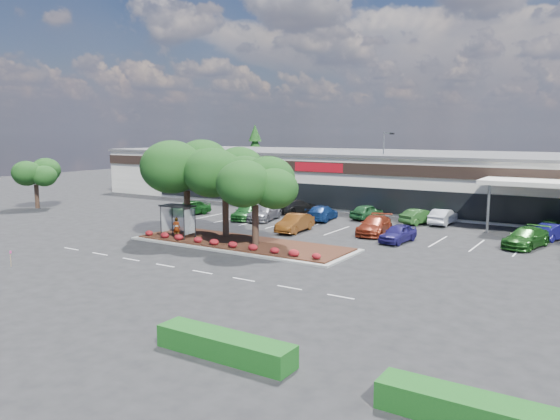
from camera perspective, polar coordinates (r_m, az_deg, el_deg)
The scene contains 32 objects.
ground at distance 38.25m, azimuth -5.13°, elevation -5.03°, with size 160.00×160.00×0.00m, color black.
retail_store at distance 67.57m, azimuth 12.64°, elevation 3.27°, with size 80.40×25.20×6.25m.
landscape_island at distance 42.51m, azimuth -4.00°, elevation -3.50°, with size 18.00×6.00×0.26m.
lane_markings at distance 46.83m, azimuth 2.50°, elevation -2.55°, with size 33.12×20.06×0.01m.
shrub_row at distance 40.80m, azimuth -5.76°, elevation -3.47°, with size 17.00×0.80×0.50m, color maroon, non-canonical shape.
bus_shelter at distance 44.80m, azimuth -10.51°, elevation -0.19°, with size 2.75×1.55×2.59m.
island_tree_west at distance 46.04m, azimuth -9.72°, elevation 2.44°, with size 7.20×7.20×7.89m, color #0E3810, non-canonical shape.
island_tree_mid at distance 44.36m, azimuth -5.74°, elevation 1.93°, with size 6.60×6.60×7.32m, color #0E3810, non-canonical shape.
island_tree_east at distance 40.85m, azimuth -2.60°, elevation 0.85°, with size 5.80×5.80×6.50m, color #0E3810, non-canonical shape.
hedge_south_east at distance 22.06m, azimuth -5.82°, elevation -13.92°, with size 6.00×1.30×0.90m, color #114417.
hedge_south_mid at distance 18.24m, azimuth 21.42°, elevation -19.44°, with size 7.00×1.30×0.90m, color #114417.
tree_west_far at distance 68.24m, azimuth -24.13°, elevation 2.51°, with size 4.80×4.80×5.61m, color #0E3810, non-canonical shape.
conifer_north_west at distance 92.16m, azimuth -2.62°, elevation 5.88°, with size 4.40×4.40×10.00m, color #0E3810.
person_waiting at distance 44.50m, azimuth -10.76°, elevation -1.83°, with size 0.61×0.40×1.67m, color #594C47.
light_pole at distance 62.00m, azimuth 10.78°, elevation 3.53°, with size 1.43×0.54×8.72m.
survey_stake at distance 39.68m, azimuth -26.33°, elevation -4.37°, with size 0.08×0.14×1.06m.
car_0 at distance 58.31m, azimuth -9.38°, elevation 0.25°, with size 1.83×4.54×1.55m, color #114214.
car_1 at distance 54.23m, azimuth -1.64°, elevation -0.23°, with size 2.19×5.39×1.56m, color slate.
car_2 at distance 54.83m, azimuth -3.51°, elevation -0.22°, with size 2.01×4.94×1.43m, color #18511D.
car_3 at distance 47.87m, azimuth 1.57°, elevation -1.36°, with size 1.65×4.73×1.56m, color brown.
car_4 at distance 47.37m, azimuth 9.84°, elevation -1.59°, with size 2.18×5.36×1.55m, color maroon.
car_5 at distance 44.38m, azimuth 12.22°, elevation -2.40°, with size 1.68×4.19×1.43m, color navy.
car_7 at distance 45.46m, azimuth 24.32°, elevation -2.65°, with size 2.10×5.17×1.50m, color #1C5218.
car_9 at distance 58.80m, azimuth -1.30°, elevation 0.33°, with size 1.59×3.96×1.35m, color silver.
car_10 at distance 61.30m, azimuth -0.02°, elevation 0.78°, with size 2.26×5.55×1.61m, color #55545B.
car_11 at distance 58.94m, azimuth 1.85°, elevation 0.40°, with size 2.04×5.03×1.46m, color black.
car_12 at distance 54.15m, azimuth 4.41°, elevation -0.30°, with size 2.10×5.15×1.50m, color navy.
car_13 at distance 55.49m, azimuth 9.08°, elevation -0.17°, with size 1.77×4.39×1.50m, color #20572B.
car_14 at distance 53.63m, azimuth 14.41°, elevation -0.65°, with size 1.51×4.34×1.43m, color #275721.
car_15 at distance 53.87m, azimuth 16.67°, elevation -0.68°, with size 1.57×4.50×1.48m, color silver.
car_16 at distance 51.80m, azimuth 26.43°, elevation -1.58°, with size 1.67×4.14×1.41m, color #184414.
car_17 at distance 49.55m, azimuth 26.66°, elevation -2.03°, with size 1.45×4.15×1.37m, color #11105A.
Camera 1 is at (22.69, -29.52, 8.75)m, focal length 35.00 mm.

